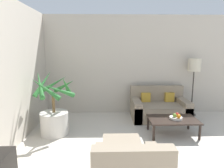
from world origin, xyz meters
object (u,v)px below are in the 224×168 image
Objects in this scene: apple_red at (177,114)px; ottoman at (122,151)px; potted_palm at (54,115)px; floor_lamp at (194,68)px; apple_green at (175,115)px; fruit_bowl at (176,118)px; sofa_loveseat at (159,108)px; orange_fruit at (179,116)px; coffee_table at (173,121)px.

ottoman is at bearing -139.83° from apple_red.
potted_palm is 3.73m from floor_lamp.
apple_green is at bearing -2.62° from potted_palm.
potted_palm is 2.56m from fruit_bowl.
apple_red is (0.13, -0.97, 0.16)m from sofa_loveseat.
orange_fruit is at bearing -4.11° from potted_palm.
apple_green is (-0.03, -0.01, 0.06)m from fruit_bowl.
sofa_loveseat is 0.91× the size of floor_lamp.
sofa_loveseat is 2.32m from ottoman.
fruit_bowl is 0.11m from orange_fruit.
ottoman is (-1.16, -1.03, -0.12)m from coffee_table.
sofa_loveseat is 1.04m from apple_green.
potted_palm is 16.73× the size of apple_green.
floor_lamp is (0.96, 0.24, 1.04)m from sofa_loveseat.
coffee_table is at bearing 139.55° from apple_green.
orange_fruit is (2.59, -0.19, 0.01)m from potted_palm.
floor_lamp reaches higher than fruit_bowl.
orange_fruit is (-0.85, -1.34, -0.87)m from floor_lamp.
potted_palm is 0.88× the size of floor_lamp.
coffee_table is (-0.93, -1.24, -1.00)m from floor_lamp.
potted_palm reaches higher than coffee_table.
apple_green is 0.09m from orange_fruit.
floor_lamp is at bearing 54.32° from apple_green.
fruit_bowl is at bearing -84.99° from sofa_loveseat.
apple_red is at bearing 40.17° from ottoman.
potted_palm is 2.27× the size of ottoman.
orange_fruit reaches higher than fruit_bowl.
apple_green is (-0.07, -0.05, 0.00)m from apple_red.
fruit_bowl is 3.25× the size of apple_green.
fruit_bowl reaches higher than coffee_table.
orange_fruit reaches higher than ottoman.
floor_lamp reaches higher than coffee_table.
coffee_table is 12.13× the size of orange_fruit.
apple_green is 0.98× the size of orange_fruit.
orange_fruit is at bearing -122.34° from floor_lamp.
potted_palm reaches higher than ottoman.
ottoman is at bearing -138.47° from coffee_table.
sofa_loveseat reaches higher than fruit_bowl.
apple_green is at bearing -142.91° from apple_red.
apple_green reaches higher than coffee_table.
apple_red is 0.95× the size of orange_fruit.
sofa_loveseat is 1.11m from orange_fruit.
apple_green reaches higher than fruit_bowl.
potted_palm is 0.96× the size of sofa_loveseat.
coffee_table is at bearing 133.78° from orange_fruit.
floor_lamp is 19.53× the size of apple_red.
fruit_bowl is 0.07m from apple_green.
ottoman is (-1.22, -1.01, -0.18)m from fruit_bowl.
sofa_loveseat is at bearing 96.19° from orange_fruit.
potted_palm reaches higher than fruit_bowl.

